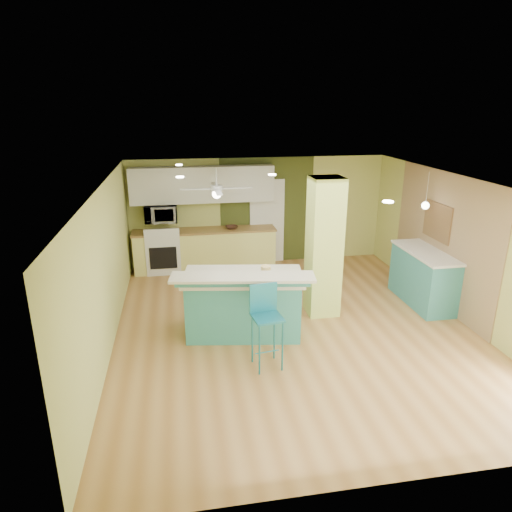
# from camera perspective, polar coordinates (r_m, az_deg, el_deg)

# --- Properties ---
(floor) EXTENTS (6.00, 7.00, 0.01)m
(floor) POSITION_cam_1_polar(r_m,az_deg,el_deg) (8.02, 4.70, -8.84)
(floor) COLOR #A56F39
(floor) RESTS_ON ground
(ceiling) EXTENTS (6.00, 7.00, 0.01)m
(ceiling) POSITION_cam_1_polar(r_m,az_deg,el_deg) (7.22, 5.23, 9.13)
(ceiling) COLOR white
(ceiling) RESTS_ON wall_back
(wall_back) EXTENTS (6.00, 0.01, 2.50)m
(wall_back) POSITION_cam_1_polar(r_m,az_deg,el_deg) (10.82, 0.30, 5.63)
(wall_back) COLOR #C6CB6D
(wall_back) RESTS_ON floor
(wall_front) EXTENTS (6.00, 0.01, 2.50)m
(wall_front) POSITION_cam_1_polar(r_m,az_deg,el_deg) (4.55, 16.39, -14.63)
(wall_front) COLOR #C6CB6D
(wall_front) RESTS_ON floor
(wall_left) EXTENTS (0.01, 7.00, 2.50)m
(wall_left) POSITION_cam_1_polar(r_m,az_deg,el_deg) (7.39, -18.24, -1.60)
(wall_left) COLOR #C6CB6D
(wall_left) RESTS_ON floor
(wall_right) EXTENTS (0.01, 7.00, 2.50)m
(wall_right) POSITION_cam_1_polar(r_m,az_deg,el_deg) (8.76, 24.35, 0.78)
(wall_right) COLOR #C6CB6D
(wall_right) RESTS_ON floor
(wood_panel) EXTENTS (0.02, 3.40, 2.50)m
(wood_panel) POSITION_cam_1_polar(r_m,az_deg,el_deg) (9.23, 22.25, 1.91)
(wood_panel) COLOR #8F7152
(wood_panel) RESTS_ON floor
(olive_accent) EXTENTS (2.20, 0.02, 2.50)m
(olive_accent) POSITION_cam_1_polar(r_m,az_deg,el_deg) (10.84, 1.36, 5.65)
(olive_accent) COLOR #414A1D
(olive_accent) RESTS_ON floor
(interior_door) EXTENTS (0.82, 0.05, 2.00)m
(interior_door) POSITION_cam_1_polar(r_m,az_deg,el_deg) (10.88, 1.38, 4.34)
(interior_door) COLOR white
(interior_door) RESTS_ON floor
(column) EXTENTS (0.55, 0.55, 2.50)m
(column) POSITION_cam_1_polar(r_m,az_deg,el_deg) (8.16, 8.50, 1.05)
(column) COLOR #CCE268
(column) RESTS_ON floor
(kitchen_run) EXTENTS (3.25, 0.63, 0.94)m
(kitchen_run) POSITION_cam_1_polar(r_m,az_deg,el_deg) (10.59, -6.36, 0.86)
(kitchen_run) COLOR #EAE87A
(kitchen_run) RESTS_ON floor
(stove) EXTENTS (0.76, 0.66, 1.08)m
(stove) POSITION_cam_1_polar(r_m,az_deg,el_deg) (10.58, -11.49, 0.50)
(stove) COLOR white
(stove) RESTS_ON floor
(upper_cabinets) EXTENTS (3.20, 0.34, 0.80)m
(upper_cabinets) POSITION_cam_1_polar(r_m,az_deg,el_deg) (10.36, -6.70, 8.87)
(upper_cabinets) COLOR silver
(upper_cabinets) RESTS_ON wall_back
(microwave) EXTENTS (0.70, 0.48, 0.39)m
(microwave) POSITION_cam_1_polar(r_m,az_deg,el_deg) (10.35, -11.81, 5.20)
(microwave) COLOR silver
(microwave) RESTS_ON wall_back
(ceiling_fan) EXTENTS (1.41, 1.41, 0.61)m
(ceiling_fan) POSITION_cam_1_polar(r_m,az_deg,el_deg) (9.05, -4.95, 8.33)
(ceiling_fan) COLOR silver
(ceiling_fan) RESTS_ON ceiling
(pendant_lamp) EXTENTS (0.14, 0.14, 0.69)m
(pendant_lamp) POSITION_cam_1_polar(r_m,az_deg,el_deg) (9.03, 20.42, 5.96)
(pendant_lamp) COLOR silver
(pendant_lamp) RESTS_ON ceiling
(wall_decor) EXTENTS (0.03, 0.90, 0.70)m
(wall_decor) POSITION_cam_1_polar(r_m,az_deg,el_deg) (9.31, 21.72, 4.03)
(wall_decor) COLOR brown
(wall_decor) RESTS_ON wood_panel
(peninsula) EXTENTS (2.25, 1.48, 1.18)m
(peninsula) POSITION_cam_1_polar(r_m,az_deg,el_deg) (7.58, -1.60, -5.85)
(peninsula) COLOR teal
(peninsula) RESTS_ON floor
(bar_stool) EXTENTS (0.46, 0.46, 1.24)m
(bar_stool) POSITION_cam_1_polar(r_m,az_deg,el_deg) (6.58, 1.20, -7.12)
(bar_stool) COLOR teal
(bar_stool) RESTS_ON floor
(side_counter) EXTENTS (0.69, 1.63, 1.05)m
(side_counter) POSITION_cam_1_polar(r_m,az_deg,el_deg) (9.28, 20.27, -2.48)
(side_counter) COLOR teal
(side_counter) RESTS_ON floor
(fruit_bowl) EXTENTS (0.31, 0.31, 0.07)m
(fruit_bowl) POSITION_cam_1_polar(r_m,az_deg,el_deg) (10.47, -3.08, 3.60)
(fruit_bowl) COLOR #392117
(fruit_bowl) RESTS_ON kitchen_run
(canister) EXTENTS (0.16, 0.16, 0.18)m
(canister) POSITION_cam_1_polar(r_m,az_deg,el_deg) (7.34, 1.24, -1.89)
(canister) COLOR yellow
(canister) RESTS_ON peninsula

